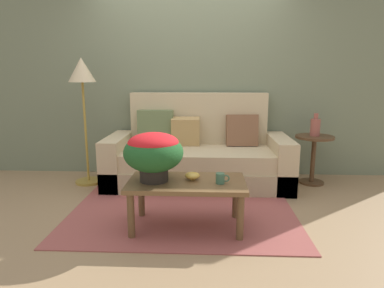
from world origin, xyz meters
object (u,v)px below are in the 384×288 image
Objects in this scene: coffee_table at (187,188)px; snack_bowl at (192,176)px; coffee_mug at (221,178)px; table_vase at (315,127)px; floor_lamp at (82,83)px; couch at (197,157)px; side_table at (314,151)px; potted_plant at (153,152)px.

coffee_table is 0.12m from snack_bowl.
coffee_mug is 0.43× the size of table_vase.
floor_lamp is 11.73× the size of snack_bowl.
couch is 1.27m from snack_bowl.
table_vase is (-0.00, 0.01, 0.31)m from side_table.
table_vase is at bearing 41.50° from coffee_table.
coffee_table is 1.98× the size of potted_plant.
couch is 4.32× the size of potted_plant.
couch reaches higher than coffee_mug.
couch is at bearing 99.91° from coffee_mug.
couch is at bearing -178.37° from table_vase.
side_table reaches higher than coffee_table.
potted_plant is 2.25m from table_vase.
couch is 1.51m from table_vase.
snack_bowl is (-0.01, -1.26, 0.14)m from couch.
couch is at bearing 87.47° from coffee_table.
coffee_table is 1.68× the size of side_table.
table_vase is at bearing 41.63° from snack_bowl.
snack_bowl is (-1.47, -1.30, 0.05)m from side_table.
coffee_mug is at bearing -4.79° from potted_plant.
couch is 3.66× the size of side_table.
side_table is at bearing -85.94° from table_vase.
couch reaches higher than potted_plant.
floor_lamp is at bearing -177.27° from couch.
couch is 18.78× the size of coffee_mug.
couch is 1.44× the size of floor_lamp.
potted_plant is (-0.34, -1.31, 0.37)m from couch.
floor_lamp is 1.72m from potted_plant.
floor_lamp is at bearing 137.40° from coffee_table.
table_vase reaches higher than coffee_table.
table_vase is (2.86, 0.11, -0.54)m from floor_lamp.
floor_lamp is 3.00× the size of potted_plant.
potted_plant reaches higher than coffee_mug.
couch reaches higher than snack_bowl.
potted_plant is 1.85× the size of table_vase.
potted_plant is at bearing -143.13° from table_vase.
coffee_mug is (0.58, -0.05, -0.22)m from potted_plant.
table_vase is (1.47, 1.30, 0.25)m from snack_bowl.
potted_plant is at bearing -49.75° from floor_lamp.
table_vase is (1.22, 1.40, 0.24)m from coffee_mug.
table_vase is at bearing 1.63° from couch.
couch is 8.01× the size of table_vase.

